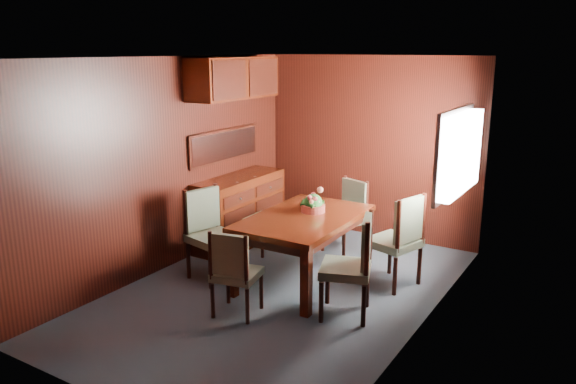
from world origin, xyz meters
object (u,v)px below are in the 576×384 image
Objects in this scene: chair_left_near at (209,228)px; chair_head at (234,269)px; sideboard at (240,210)px; dining_table at (304,225)px; chair_right_near at (354,261)px; flower_centerpiece at (313,200)px.

chair_left_near is 1.16× the size of chair_head.
chair_head is at bearing -55.28° from sideboard.
dining_table is 0.95m from chair_right_near.
sideboard is 2.39m from chair_right_near.
flower_centerpiece is (-0.81, 0.66, 0.32)m from chair_right_near.
chair_right_near is 1.16× the size of chair_head.
flower_centerpiece is (0.96, 0.62, 0.32)m from chair_left_near.
chair_head is (-0.14, -1.08, -0.16)m from dining_table.
chair_left_near is 1.01× the size of chair_right_near.
chair_right_near is (2.12, -1.08, 0.11)m from sideboard.
chair_left_near reaches higher than dining_table.
dining_table is 0.30m from flower_centerpiece.
sideboard is at bearing 162.03° from flower_centerpiece.
chair_left_near is at bearing -156.07° from dining_table.
dining_table is at bearing -24.91° from sideboard.
dining_table is (1.31, -0.61, 0.19)m from sideboard.
sideboard is 1.45m from flower_centerpiece.
sideboard is at bearing 112.79° from chair_head.
chair_left_near is at bearing -147.23° from flower_centerpiece.
flower_centerpiece reaches higher than chair_left_near.
sideboard is 1.46m from dining_table.
sideboard reaches higher than chair_head.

